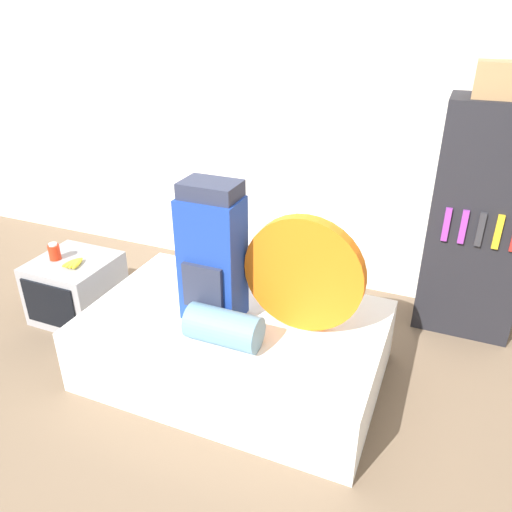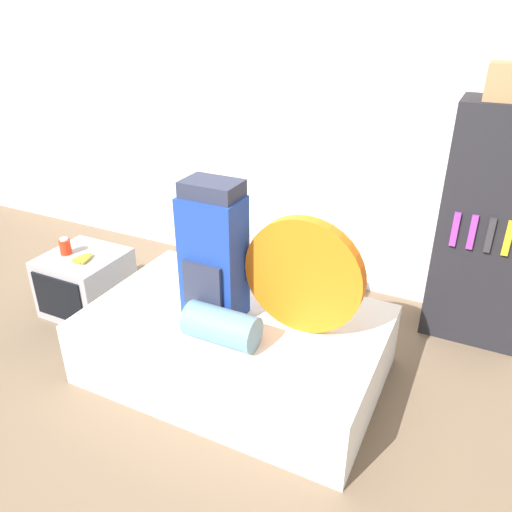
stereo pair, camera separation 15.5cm
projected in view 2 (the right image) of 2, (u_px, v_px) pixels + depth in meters
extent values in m
plane|color=brown|center=(161.00, 426.00, 2.87)|extent=(16.00, 16.00, 0.00)
cube|color=white|center=(301.00, 127.00, 3.91)|extent=(8.00, 0.05, 2.60)
cube|color=white|center=(236.00, 344.00, 3.20)|extent=(1.82, 1.16, 0.43)
cube|color=navy|center=(214.00, 258.00, 2.95)|extent=(0.36, 0.24, 0.77)
cube|color=#282D42|center=(212.00, 189.00, 2.77)|extent=(0.33, 0.22, 0.09)
cube|color=#282D42|center=(202.00, 286.00, 2.90)|extent=(0.25, 0.03, 0.28)
cylinder|color=orange|center=(304.00, 276.00, 2.83)|extent=(0.71, 0.08, 0.71)
cylinder|color=#5B849E|center=(222.00, 326.00, 2.82)|extent=(0.43, 0.21, 0.21)
cube|color=#939399|center=(86.00, 283.00, 3.86)|extent=(0.56, 0.55, 0.47)
cube|color=black|center=(58.00, 299.00, 3.63)|extent=(0.45, 0.02, 0.34)
cylinder|color=red|center=(65.00, 247.00, 3.75)|extent=(0.08, 0.08, 0.11)
cylinder|color=white|center=(64.00, 239.00, 3.72)|extent=(0.06, 0.06, 0.02)
ellipsoid|color=yellow|center=(82.00, 257.00, 3.68)|extent=(0.08, 0.17, 0.04)
ellipsoid|color=yellow|center=(83.00, 258.00, 3.68)|extent=(0.05, 0.17, 0.04)
ellipsoid|color=yellow|center=(85.00, 258.00, 3.67)|extent=(0.05, 0.17, 0.04)
ellipsoid|color=yellow|center=(87.00, 258.00, 3.67)|extent=(0.08, 0.17, 0.04)
cube|color=black|center=(491.00, 228.00, 3.34)|extent=(0.65, 0.42, 1.65)
cube|color=purple|center=(455.00, 229.00, 3.23)|extent=(0.04, 0.02, 0.23)
cube|color=purple|center=(472.00, 232.00, 3.19)|extent=(0.04, 0.02, 0.23)
cube|color=#2D2D33|center=(490.00, 235.00, 3.15)|extent=(0.04, 0.02, 0.23)
cube|color=gold|center=(508.00, 238.00, 3.11)|extent=(0.04, 0.02, 0.23)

